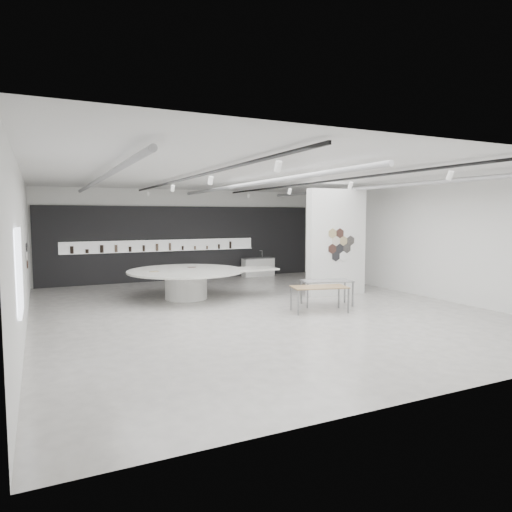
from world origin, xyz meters
name	(u,v)px	position (x,y,z in m)	size (l,w,h in m)	color
room	(254,238)	(-0.09, 0.00, 2.07)	(12.02, 14.02, 3.82)	#B8B4AE
back_wall_display	(184,243)	(-0.08, 6.93, 1.54)	(11.80, 0.27, 3.10)	black
partition_column	(336,242)	(3.50, 1.00, 1.80)	(2.20, 0.38, 3.60)	white
display_island	(189,280)	(-1.29, 2.43, 0.62)	(4.88, 3.86, 0.96)	white
sample_table_wood	(319,288)	(1.42, -1.13, 0.67)	(1.67, 1.10, 0.72)	olive
sample_table_stone	(327,282)	(2.14, -0.45, 0.70)	(1.63, 1.11, 0.76)	slate
kitchen_counter	(258,267)	(3.21, 6.53, 0.41)	(1.46, 0.58, 1.14)	white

